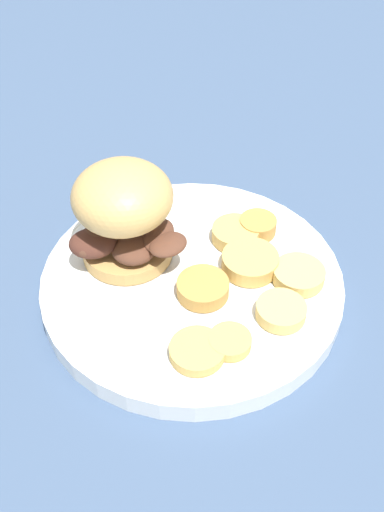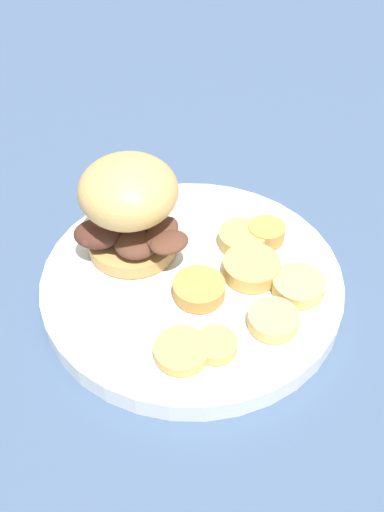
# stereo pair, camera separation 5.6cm
# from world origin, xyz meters

# --- Properties ---
(ground_plane) EXTENTS (4.00, 4.00, 0.00)m
(ground_plane) POSITION_xyz_m (0.00, 0.00, 0.00)
(ground_plane) COLOR #3D5170
(dinner_plate) EXTENTS (0.29, 0.29, 0.02)m
(dinner_plate) POSITION_xyz_m (0.00, 0.00, 0.01)
(dinner_plate) COLOR white
(dinner_plate) RESTS_ON ground_plane
(sandwich) EXTENTS (0.11, 0.12, 0.10)m
(sandwich) POSITION_xyz_m (0.01, -0.07, 0.08)
(sandwich) COLOR tan
(sandwich) RESTS_ON dinner_plate
(potato_round_0) EXTENTS (0.05, 0.05, 0.01)m
(potato_round_0) POSITION_xyz_m (-0.05, 0.09, 0.03)
(potato_round_0) COLOR #DBB766
(potato_round_0) RESTS_ON dinner_plate
(potato_round_1) EXTENTS (0.04, 0.04, 0.02)m
(potato_round_1) POSITION_xyz_m (-0.09, 0.02, 0.03)
(potato_round_1) COLOR #BC8942
(potato_round_1) RESTS_ON dinner_plate
(potato_round_2) EXTENTS (0.05, 0.05, 0.01)m
(potato_round_2) POSITION_xyz_m (0.00, 0.10, 0.03)
(potato_round_2) COLOR #DBB766
(potato_round_2) RESTS_ON dinner_plate
(potato_round_3) EXTENTS (0.05, 0.05, 0.01)m
(potato_round_3) POSITION_xyz_m (0.02, 0.02, 0.03)
(potato_round_3) COLOR #BC8942
(potato_round_3) RESTS_ON dinner_plate
(potato_round_4) EXTENTS (0.05, 0.05, 0.01)m
(potato_round_4) POSITION_xyz_m (-0.07, 0.01, 0.03)
(potato_round_4) COLOR tan
(potato_round_4) RESTS_ON dinner_plate
(potato_round_5) EXTENTS (0.06, 0.06, 0.02)m
(potato_round_5) POSITION_xyz_m (-0.04, 0.04, 0.03)
(potato_round_5) COLOR tan
(potato_round_5) RESTS_ON dinner_plate
(potato_round_6) EXTENTS (0.04, 0.04, 0.01)m
(potato_round_6) POSITION_xyz_m (0.05, 0.07, 0.03)
(potato_round_6) COLOR tan
(potato_round_6) RESTS_ON dinner_plate
(potato_round_7) EXTENTS (0.05, 0.05, 0.01)m
(potato_round_7) POSITION_xyz_m (0.08, 0.06, 0.03)
(potato_round_7) COLOR tan
(potato_round_7) RESTS_ON dinner_plate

